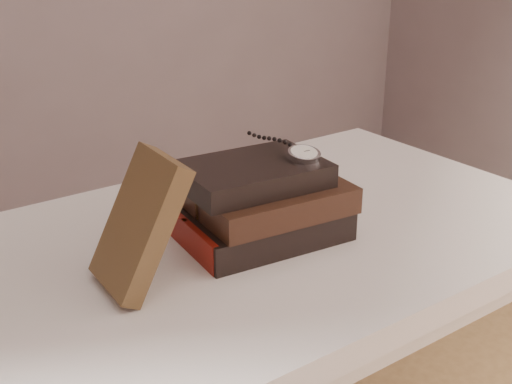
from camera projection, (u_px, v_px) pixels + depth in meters
table at (257, 283)px, 1.06m from camera, size 1.00×0.60×0.75m
book_stack at (262, 203)px, 0.98m from camera, size 0.25×0.19×0.12m
journal at (139, 223)px, 0.84m from camera, size 0.11×0.12×0.18m
pocket_watch at (301, 153)px, 0.98m from camera, size 0.05×0.15×0.02m
eyeglasses at (188, 189)px, 1.00m from camera, size 0.11×0.12×0.05m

